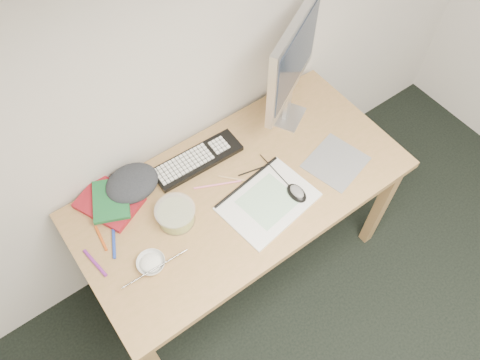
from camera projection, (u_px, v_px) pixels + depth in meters
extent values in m
plane|color=silver|center=(176.00, 35.00, 1.64)|extent=(3.60, 0.00, 3.60)
cube|color=#B27F51|center=(380.00, 206.00, 2.35)|extent=(0.05, 0.05, 0.71)
cube|color=#B27F51|center=(92.00, 257.00, 2.20)|extent=(0.05, 0.05, 0.71)
cube|color=#B27F51|center=(303.00, 131.00, 2.62)|extent=(0.05, 0.05, 0.71)
cube|color=#B27F51|center=(241.00, 190.00, 1.96)|extent=(1.40, 0.70, 0.03)
cube|color=gray|center=(336.00, 162.00, 2.01)|extent=(0.28, 0.27, 0.00)
cube|color=white|center=(268.00, 202.00, 1.90)|extent=(0.40, 0.31, 0.01)
cube|color=black|center=(197.00, 160.00, 2.01)|extent=(0.40, 0.14, 0.02)
cube|color=silver|center=(286.00, 116.00, 2.16)|extent=(0.21, 0.20, 0.01)
cube|color=silver|center=(287.00, 104.00, 2.09)|extent=(0.06, 0.04, 0.15)
cube|color=silver|center=(293.00, 57.00, 1.86)|extent=(0.42, 0.25, 0.38)
cube|color=black|center=(293.00, 56.00, 1.86)|extent=(0.37, 0.21, 0.30)
ellipsoid|color=black|center=(297.00, 192.00, 1.90)|extent=(0.06, 0.10, 0.03)
imported|color=white|center=(151.00, 263.00, 1.74)|extent=(0.13, 0.13, 0.03)
cylinder|color=silver|center=(155.00, 268.00, 1.71)|extent=(0.26, 0.03, 0.02)
cylinder|color=#EDD053|center=(176.00, 215.00, 1.83)|extent=(0.20, 0.20, 0.08)
cube|color=maroon|center=(109.00, 202.00, 1.89)|extent=(0.26, 0.29, 0.02)
cube|color=#18602E|center=(111.00, 200.00, 1.87)|extent=(0.21, 0.24, 0.02)
ellipsoid|color=#292D31|center=(132.00, 183.00, 1.91)|extent=(0.21, 0.19, 0.08)
cylinder|color=pink|center=(217.00, 185.00, 1.95)|extent=(0.19, 0.09, 0.01)
cylinder|color=tan|center=(241.00, 180.00, 1.96)|extent=(0.14, 0.15, 0.01)
cylinder|color=black|center=(256.00, 169.00, 1.99)|extent=(0.16, 0.04, 0.01)
cylinder|color=#1F3BAA|center=(114.00, 242.00, 1.80)|extent=(0.07, 0.13, 0.01)
cylinder|color=#CB5117|center=(101.00, 238.00, 1.81)|extent=(0.02, 0.12, 0.01)
cylinder|color=#772485|center=(95.00, 263.00, 1.75)|extent=(0.03, 0.14, 0.01)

